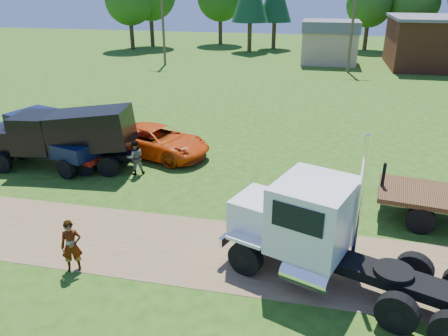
% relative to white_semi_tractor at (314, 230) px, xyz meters
% --- Properties ---
extents(ground, '(140.00, 140.00, 0.00)m').
position_rel_white_semi_tractor_xyz_m(ground, '(-3.48, 0.57, -1.61)').
color(ground, '#27480F').
rests_on(ground, ground).
extents(dirt_track, '(120.00, 4.20, 0.01)m').
position_rel_white_semi_tractor_xyz_m(dirt_track, '(-3.48, 0.57, -1.61)').
color(dirt_track, brown).
rests_on(dirt_track, ground).
extents(white_semi_tractor, '(7.92, 4.93, 4.73)m').
position_rel_white_semi_tractor_xyz_m(white_semi_tractor, '(0.00, 0.00, 0.00)').
color(white_semi_tractor, black).
rests_on(white_semi_tractor, ground).
extents(black_dump_truck, '(7.37, 3.10, 3.13)m').
position_rel_white_semi_tractor_xyz_m(black_dump_truck, '(-12.16, 6.33, 0.11)').
color(black_dump_truck, black).
rests_on(black_dump_truck, ground).
extents(navy_truck, '(6.25, 3.62, 2.66)m').
position_rel_white_semi_tractor_xyz_m(navy_truck, '(-13.61, 6.59, -0.25)').
color(navy_truck, maroon).
rests_on(navy_truck, ground).
extents(orange_pickup, '(6.29, 4.24, 1.60)m').
position_rel_white_semi_tractor_xyz_m(orange_pickup, '(-8.42, 8.87, -0.81)').
color(orange_pickup, '#DA450A').
rests_on(orange_pickup, ground).
extents(spectator_a, '(0.77, 0.67, 1.78)m').
position_rel_white_semi_tractor_xyz_m(spectator_a, '(-7.49, -1.40, -0.72)').
color(spectator_a, '#999999').
rests_on(spectator_a, ground).
extents(spectator_b, '(1.05, 0.99, 1.72)m').
position_rel_white_semi_tractor_xyz_m(spectator_b, '(-8.57, 6.23, -0.75)').
color(spectator_b, '#999999').
rests_on(spectator_b, ground).
extents(tan_shed, '(6.20, 5.40, 4.70)m').
position_rel_white_semi_tractor_xyz_m(tan_shed, '(0.52, 40.57, 0.81)').
color(tan_shed, tan).
rests_on(tan_shed, ground).
extents(utility_poles, '(42.20, 0.28, 9.00)m').
position_rel_white_semi_tractor_xyz_m(utility_poles, '(2.52, 35.57, 3.10)').
color(utility_poles, '#4E422C').
rests_on(utility_poles, ground).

